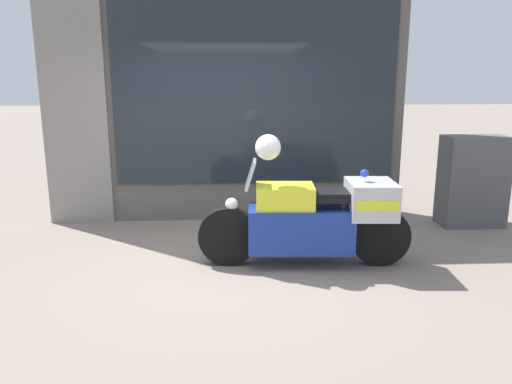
{
  "coord_description": "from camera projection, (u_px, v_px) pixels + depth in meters",
  "views": [
    {
      "loc": [
        0.04,
        -5.19,
        2.05
      ],
      "look_at": [
        0.34,
        0.49,
        0.71
      ],
      "focal_mm": 35.0,
      "sensor_mm": 36.0,
      "label": 1
    }
  ],
  "objects": [
    {
      "name": "shop_building",
      "position": [
        199.0,
        76.0,
        6.97
      ],
      "size": [
        5.01,
        0.55,
        4.07
      ],
      "color": "#56514C",
      "rests_on": "ground"
    },
    {
      "name": "window_display",
      "position": [
        252.0,
        182.0,
        7.39
      ],
      "size": [
        3.68,
        0.3,
        2.13
      ],
      "color": "slate",
      "rests_on": "ground"
    },
    {
      "name": "white_helmet",
      "position": [
        268.0,
        147.0,
        5.25
      ],
      "size": [
        0.27,
        0.27,
        0.27
      ],
      "primitive_type": "sphere",
      "color": "white",
      "rests_on": "paramedic_motorcycle"
    },
    {
      "name": "ground_plane",
      "position": [
        228.0,
        265.0,
        5.51
      ],
      "size": [
        60.0,
        60.0,
        0.0
      ],
      "primitive_type": "plane",
      "color": "gray"
    },
    {
      "name": "paramedic_motorcycle",
      "position": [
        316.0,
        218.0,
        5.43
      ],
      "size": [
        2.33,
        0.64,
        1.17
      ],
      "rotation": [
        0.0,
        0.0,
        3.09
      ],
      "color": "black",
      "rests_on": "ground"
    },
    {
      "name": "utility_cabinet",
      "position": [
        473.0,
        181.0,
        6.88
      ],
      "size": [
        0.85,
        0.48,
        1.25
      ],
      "primitive_type": "cube",
      "color": "#4C4C51",
      "rests_on": "ground"
    }
  ]
}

